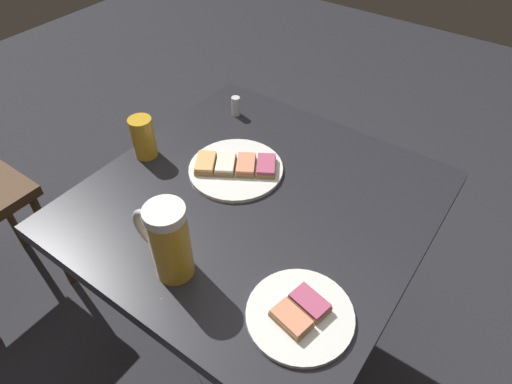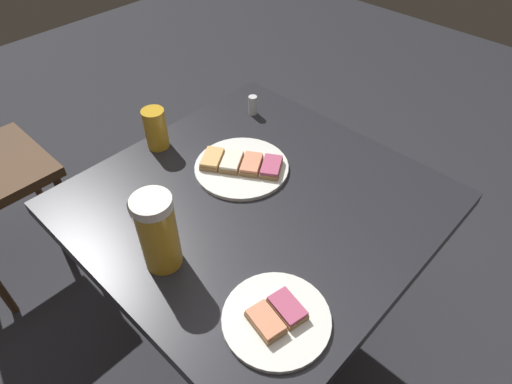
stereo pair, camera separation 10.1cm
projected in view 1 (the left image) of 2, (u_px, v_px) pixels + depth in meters
name	position (u px, v px, depth m)	size (l,w,h in m)	color
ground_plane	(256.00, 347.00, 1.54)	(6.00, 6.00, 0.00)	#28282D
cafe_table	(256.00, 241.00, 1.14)	(0.77, 0.76, 0.74)	black
plate_near	(236.00, 167.00, 1.10)	(0.24, 0.24, 0.03)	white
plate_far	(300.00, 314.00, 0.80)	(0.20, 0.20, 0.03)	white
beer_mug	(168.00, 241.00, 0.82)	(0.08, 0.14, 0.18)	gold
beer_glass_small	(143.00, 138.00, 1.11)	(0.06, 0.06, 0.11)	gold
salt_shaker	(236.00, 106.00, 1.26)	(0.02, 0.02, 0.06)	silver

